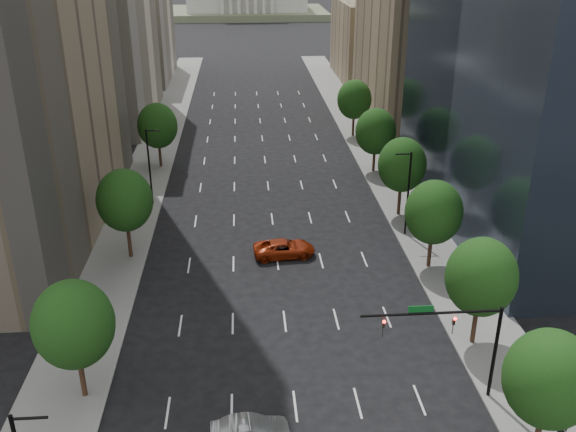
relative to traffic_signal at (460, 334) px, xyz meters
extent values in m
cube|color=slate|center=(-26.03, 30.00, -5.10)|extent=(6.00, 200.00, 0.15)
cube|color=slate|center=(4.97, 30.00, -5.10)|extent=(6.00, 200.00, 0.15)
cube|color=beige|center=(-35.53, 73.00, 12.33)|extent=(14.00, 30.00, 35.00)
cube|color=beige|center=(-35.53, 106.00, 3.83)|extent=(14.00, 26.00, 18.00)
cube|color=#8C7759|center=(14.47, 70.00, 9.83)|extent=(14.00, 30.00, 30.00)
cube|color=#8C7759|center=(14.47, 103.00, 2.83)|extent=(14.00, 26.00, 16.00)
cylinder|color=#382316|center=(3.47, -5.00, -3.30)|extent=(0.36, 0.36, 3.75)
ellipsoid|color=#0E340F|center=(3.47, -5.00, 0.23)|extent=(5.20, 5.20, 5.98)
cylinder|color=#382316|center=(3.47, 6.00, -3.17)|extent=(0.36, 0.36, 4.00)
ellipsoid|color=#0E340F|center=(3.47, 6.00, 0.59)|extent=(5.20, 5.20, 5.98)
cylinder|color=#382316|center=(3.47, 18.00, -3.22)|extent=(0.36, 0.36, 3.90)
ellipsoid|color=#0E340F|center=(3.47, 18.00, 0.44)|extent=(5.20, 5.20, 5.98)
cylinder|color=#382316|center=(3.47, 30.00, -3.12)|extent=(0.36, 0.36, 4.10)
ellipsoid|color=#0E340F|center=(3.47, 30.00, 0.73)|extent=(5.20, 5.20, 5.98)
cylinder|color=#382316|center=(3.47, 44.00, -3.27)|extent=(0.36, 0.36, 3.80)
ellipsoid|color=#0E340F|center=(3.47, 44.00, 0.30)|extent=(5.20, 5.20, 5.98)
cylinder|color=#382316|center=(3.47, 60.00, -3.17)|extent=(0.36, 0.36, 4.00)
ellipsoid|color=#0E340F|center=(3.47, 60.00, 0.59)|extent=(5.20, 5.20, 5.98)
cylinder|color=#382316|center=(-24.53, 2.00, -3.17)|extent=(0.36, 0.36, 4.00)
ellipsoid|color=#0E340F|center=(-24.53, 2.00, 0.59)|extent=(5.20, 5.20, 5.98)
cylinder|color=#382316|center=(-24.53, 22.00, -3.10)|extent=(0.36, 0.36, 4.15)
ellipsoid|color=#0E340F|center=(-24.53, 22.00, 0.80)|extent=(5.20, 5.20, 5.98)
cylinder|color=#382316|center=(-24.53, 48.00, -3.20)|extent=(0.36, 0.36, 3.95)
ellipsoid|color=#0E340F|center=(-24.53, 48.00, 0.52)|extent=(5.20, 5.20, 5.98)
cylinder|color=black|center=(2.97, 25.00, -0.67)|extent=(0.20, 0.20, 9.00)
cylinder|color=black|center=(2.17, 25.00, 3.63)|extent=(1.60, 0.14, 0.14)
cylinder|color=black|center=(-23.23, -10.00, 3.63)|extent=(1.60, 0.14, 0.14)
cylinder|color=black|center=(-24.03, 35.00, -0.67)|extent=(0.20, 0.20, 9.00)
cylinder|color=black|center=(-23.23, 35.00, 3.63)|extent=(1.60, 0.14, 0.14)
cylinder|color=black|center=(2.47, 0.00, -1.67)|extent=(0.24, 0.24, 7.00)
cylinder|color=black|center=(-2.03, 0.00, 1.63)|extent=(9.00, 0.18, 0.18)
imported|color=black|center=(-0.53, 0.00, 1.08)|extent=(0.18, 0.22, 1.10)
imported|color=black|center=(-5.03, 0.00, 1.08)|extent=(0.18, 0.22, 1.10)
sphere|color=#FF0C07|center=(-0.53, -0.18, 1.28)|extent=(0.20, 0.20, 0.20)
sphere|color=#FF0C07|center=(-5.03, -0.18, 1.28)|extent=(0.20, 0.20, 0.20)
cube|color=#0C591E|center=(-2.73, 0.00, 1.98)|extent=(1.60, 0.06, 0.45)
cube|color=#596647|center=(-10.53, 220.00, -3.92)|extent=(60.00, 40.00, 2.50)
ellipsoid|color=olive|center=(-150.53, 530.00, -38.42)|extent=(380.00, 342.00, 190.00)
ellipsoid|color=olive|center=(29.47, 570.00, -47.17)|extent=(440.00, 396.00, 240.00)
ellipsoid|color=olive|center=(199.47, 610.00, -40.17)|extent=(360.00, 324.00, 200.00)
imported|color=#949499|center=(-13.53, -2.89, -4.38)|extent=(4.92, 2.04, 1.58)
imported|color=maroon|center=(-9.81, 21.22, -4.35)|extent=(6.15, 3.27, 1.65)
imported|color=black|center=(4.76, -5.24, -3.50)|extent=(0.69, 0.46, 1.86)
camera|label=1|loc=(-13.40, -32.45, 23.13)|focal=39.14mm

